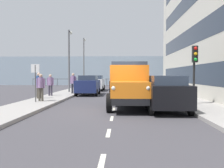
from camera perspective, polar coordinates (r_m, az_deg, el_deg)
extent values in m
plane|color=#423F44|center=(21.82, 1.17, -2.56)|extent=(80.00, 80.00, 0.00)
cube|color=#9E9993|center=(22.22, 13.26, -2.33)|extent=(2.34, 37.68, 0.15)
cube|color=#9E9993|center=(22.39, -10.83, -2.28)|extent=(2.34, 37.68, 0.15)
cube|color=silver|center=(5.22, -2.37, -17.50)|extent=(0.12, 1.10, 0.01)
cube|color=silver|center=(7.70, -0.80, -11.06)|extent=(0.12, 1.10, 0.01)
cube|color=silver|center=(10.17, -0.05, -7.85)|extent=(0.12, 1.10, 0.01)
cube|color=silver|center=(12.92, 0.44, -5.73)|extent=(0.12, 1.10, 0.01)
cube|color=silver|center=(15.28, 0.72, -4.52)|extent=(0.12, 1.10, 0.01)
cube|color=silver|center=(18.15, 0.96, -3.48)|extent=(0.12, 1.10, 0.01)
cube|color=silver|center=(21.00, 1.13, -2.73)|extent=(0.12, 1.10, 0.01)
cube|color=silver|center=(23.95, 1.26, -2.14)|extent=(0.12, 1.10, 0.01)
cube|color=silver|center=(26.51, 1.35, -1.73)|extent=(0.12, 1.10, 0.01)
cube|color=silver|center=(29.44, 1.44, -1.36)|extent=(0.12, 1.10, 0.01)
cube|color=silver|center=(32.07, 1.50, -1.08)|extent=(0.12, 1.10, 0.01)
cube|color=silver|center=(34.45, 1.55, -0.86)|extent=(0.12, 1.10, 0.01)
cube|color=silver|center=(37.05, 1.60, -0.66)|extent=(0.12, 1.10, 0.01)
cube|color=#2D3847|center=(21.18, 17.15, 2.09)|extent=(0.08, 21.09, 1.40)
cube|color=#2D3847|center=(21.39, 17.24, 10.15)|extent=(0.08, 21.09, 1.40)
cube|color=#2D3847|center=(22.02, 17.33, 17.90)|extent=(0.08, 21.09, 1.40)
cube|color=#8C9EAD|center=(43.59, 1.70, 3.03)|extent=(80.00, 0.80, 5.00)
cylinder|color=#4C5156|center=(42.25, 21.00, 0.35)|extent=(0.08, 0.08, 1.20)
cylinder|color=#4C5156|center=(41.65, 18.39, 0.36)|extent=(0.08, 0.08, 1.20)
cylinder|color=#4C5156|center=(41.14, 15.71, 0.37)|extent=(0.08, 0.08, 1.20)
cylinder|color=#4C5156|center=(40.72, 12.98, 0.37)|extent=(0.08, 0.08, 1.20)
cylinder|color=#4C5156|center=(40.39, 10.19, 0.38)|extent=(0.08, 0.08, 1.20)
cylinder|color=#4C5156|center=(40.17, 7.36, 0.39)|extent=(0.08, 0.08, 1.20)
cylinder|color=#4C5156|center=(40.04, 4.51, 0.39)|extent=(0.08, 0.08, 1.20)
cylinder|color=#4C5156|center=(40.01, 1.65, 0.40)|extent=(0.08, 0.08, 1.20)
cylinder|color=#4C5156|center=(40.07, -1.21, 0.40)|extent=(0.08, 0.08, 1.20)
cylinder|color=#4C5156|center=(40.24, -4.06, 0.40)|extent=(0.08, 0.08, 1.20)
cylinder|color=#4C5156|center=(40.51, -6.87, 0.40)|extent=(0.08, 0.08, 1.20)
cylinder|color=#4C5156|center=(40.87, -9.64, 0.40)|extent=(0.08, 0.08, 1.20)
cylinder|color=#4C5156|center=(41.33, -12.35, 0.40)|extent=(0.08, 0.08, 1.20)
cylinder|color=#4C5156|center=(41.88, -15.00, 0.40)|extent=(0.08, 0.08, 1.20)
cylinder|color=#4C5156|center=(42.51, -17.58, 0.40)|extent=(0.08, 0.08, 1.20)
cube|color=#4C5156|center=(39.99, 1.65, 1.14)|extent=(28.00, 0.08, 0.08)
cube|color=black|center=(13.39, 3.85, -2.89)|extent=(1.64, 5.60, 0.30)
cube|color=orange|center=(11.52, 4.12, -1.20)|extent=(1.72, 1.90, 0.70)
cube|color=silver|center=(10.62, 4.28, -1.64)|extent=(1.16, 0.08, 0.56)
sphere|color=white|center=(10.67, 8.23, -0.94)|extent=(0.20, 0.20, 0.20)
sphere|color=white|center=(10.62, 0.31, -0.93)|extent=(0.20, 0.20, 0.20)
cube|color=orange|center=(13.01, 3.91, 1.71)|extent=(1.93, 1.34, 1.15)
cube|color=#2D3847|center=(13.01, 3.91, 3.80)|extent=(1.79, 1.23, 0.56)
cube|color=#2D2319|center=(14.72, 3.70, -1.55)|extent=(2.10, 2.80, 0.16)
cube|color=black|center=(14.76, 7.62, -0.31)|extent=(0.08, 2.80, 0.56)
cube|color=black|center=(14.71, -0.22, -0.30)|extent=(0.08, 2.80, 0.56)
cylinder|color=black|center=(11.81, 8.79, -4.30)|extent=(0.24, 0.90, 0.90)
cylinder|color=black|center=(11.75, -0.64, -4.31)|extent=(0.24, 0.90, 0.90)
cylinder|color=black|center=(15.00, 7.38, -2.95)|extent=(0.24, 0.90, 0.90)
cylinder|color=black|center=(14.95, -0.03, -2.95)|extent=(0.24, 0.90, 0.90)
cube|color=black|center=(12.29, 12.23, -2.44)|extent=(1.78, 3.95, 1.00)
cube|color=#2D3847|center=(12.06, 12.42, 0.85)|extent=(1.46, 2.17, 0.42)
cylinder|color=black|center=(13.43, 7.73, -4.18)|extent=(0.18, 0.60, 0.60)
cylinder|color=black|center=(13.70, 14.82, -4.10)|extent=(0.18, 0.60, 0.60)
cylinder|color=black|center=(11.01, 8.96, -5.55)|extent=(0.18, 0.60, 0.60)
cylinder|color=black|center=(11.34, 17.53, -5.40)|extent=(0.18, 0.60, 0.60)
cube|color=#B7BABF|center=(17.77, 9.11, -1.05)|extent=(1.82, 4.51, 1.00)
cube|color=#2D3847|center=(17.55, 9.20, 1.23)|extent=(1.49, 2.48, 0.42)
cylinder|color=black|center=(19.11, 6.03, -2.32)|extent=(0.18, 0.60, 0.60)
cylinder|color=black|center=(19.31, 11.15, -2.30)|extent=(0.18, 0.60, 0.60)
cylinder|color=black|center=(16.34, 6.68, -3.06)|extent=(0.18, 0.60, 0.60)
cylinder|color=black|center=(16.56, 12.66, -3.03)|extent=(0.18, 0.60, 0.60)
cube|color=navy|center=(21.96, -5.45, -0.45)|extent=(1.79, 4.06, 1.00)
cube|color=#2D3847|center=(22.14, -5.38, 1.41)|extent=(1.47, 2.23, 0.42)
cylinder|color=black|center=(20.64, -3.57, -1.99)|extent=(0.18, 0.60, 0.60)
cylinder|color=black|center=(20.88, -8.21, -1.96)|extent=(0.18, 0.60, 0.60)
cylinder|color=black|center=(23.14, -2.94, -1.55)|extent=(0.18, 0.60, 0.60)
cylinder|color=black|center=(23.35, -7.10, -1.53)|extent=(0.18, 0.60, 0.60)
cube|color=white|center=(28.34, -3.71, 0.12)|extent=(1.75, 4.37, 1.00)
cube|color=#2D3847|center=(28.53, -3.68, 1.56)|extent=(1.43, 2.41, 0.42)
cylinder|color=black|center=(26.94, -2.26, -1.04)|extent=(0.18, 0.60, 0.60)
cylinder|color=black|center=(27.12, -5.75, -1.03)|extent=(0.18, 0.60, 0.60)
cylinder|color=black|center=(29.64, -1.85, -0.76)|extent=(0.18, 0.60, 0.60)
cylinder|color=black|center=(29.80, -5.03, -0.75)|extent=(0.18, 0.60, 0.60)
cylinder|color=#4C473D|center=(15.98, -15.61, -2.32)|extent=(0.14, 0.14, 0.81)
cylinder|color=#4C473D|center=(16.04, -16.22, -2.31)|extent=(0.14, 0.14, 0.81)
cylinder|color=gray|center=(15.97, -15.94, 0.29)|extent=(0.34, 0.34, 0.64)
cylinder|color=gray|center=(15.91, -15.19, 0.18)|extent=(0.09, 0.09, 0.59)
cylinder|color=gray|center=(16.04, -16.69, 0.18)|extent=(0.09, 0.09, 0.59)
sphere|color=tan|center=(15.96, -15.96, 1.84)|extent=(0.22, 0.22, 0.22)
cylinder|color=#4C473D|center=(17.84, -16.06, -1.80)|extent=(0.14, 0.14, 0.86)
cylinder|color=#4C473D|center=(17.90, -16.60, -1.79)|extent=(0.14, 0.14, 0.86)
cylinder|color=#2D4C8C|center=(17.84, -16.36, 0.68)|extent=(0.34, 0.34, 0.68)
cylinder|color=#2D4C8C|center=(17.77, -15.68, 0.57)|extent=(0.09, 0.09, 0.63)
cylinder|color=#2D4C8C|center=(17.91, -17.02, 0.57)|extent=(0.09, 0.09, 0.63)
sphere|color=tan|center=(17.83, -16.37, 2.14)|extent=(0.23, 0.23, 0.23)
cylinder|color=#383342|center=(20.01, -13.62, -1.45)|extent=(0.14, 0.14, 0.80)
cylinder|color=#383342|center=(20.06, -14.12, -1.44)|extent=(0.14, 0.14, 0.80)
cylinder|color=gray|center=(20.00, -13.89, 0.61)|extent=(0.34, 0.34, 0.64)
cylinder|color=gray|center=(19.94, -13.28, 0.52)|extent=(0.09, 0.09, 0.59)
cylinder|color=gray|center=(20.07, -14.49, 0.52)|extent=(0.09, 0.09, 0.59)
sphere|color=tan|center=(20.00, -13.90, 1.84)|extent=(0.22, 0.22, 0.22)
cylinder|color=black|center=(22.08, -8.61, -1.02)|extent=(0.14, 0.14, 0.86)
cylinder|color=black|center=(22.11, -9.07, -1.02)|extent=(0.14, 0.14, 0.86)
cylinder|color=gray|center=(22.07, -8.85, 0.98)|extent=(0.34, 0.34, 0.68)
cylinder|color=gray|center=(22.03, -8.29, 0.89)|extent=(0.09, 0.09, 0.63)
cylinder|color=gray|center=(22.11, -9.41, 0.89)|extent=(0.09, 0.09, 0.63)
sphere|color=tan|center=(22.06, -8.85, 2.17)|extent=(0.23, 0.23, 0.23)
cylinder|color=black|center=(14.56, 18.18, 1.94)|extent=(0.12, 0.12, 3.20)
cube|color=black|center=(14.47, 18.39, 6.50)|extent=(0.28, 0.24, 0.90)
sphere|color=red|center=(14.38, 18.53, 7.72)|extent=(0.18, 0.18, 0.18)
sphere|color=orange|center=(14.35, 18.52, 6.53)|extent=(0.18, 0.18, 0.18)
sphere|color=green|center=(14.33, 18.51, 5.34)|extent=(0.18, 0.18, 0.18)
cylinder|color=#59595B|center=(24.35, -9.78, 5.21)|extent=(0.16, 0.16, 5.92)
cylinder|color=#59595B|center=(25.11, -9.60, 11.68)|extent=(0.10, 0.90, 0.10)
sphere|color=silver|center=(25.54, -9.39, 11.41)|extent=(0.32, 0.32, 0.32)
cylinder|color=#59595B|center=(33.95, -6.45, 4.89)|extent=(0.16, 0.16, 6.58)
cylinder|color=#59595B|center=(34.70, -6.36, 10.12)|extent=(0.10, 0.90, 0.10)
sphere|color=silver|center=(35.14, -6.25, 9.94)|extent=(0.32, 0.32, 0.32)
cylinder|color=#4C4C4C|center=(15.52, -17.06, 0.11)|extent=(0.07, 0.07, 2.20)
cube|color=silver|center=(15.52, -17.09, 3.43)|extent=(0.50, 0.04, 0.50)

